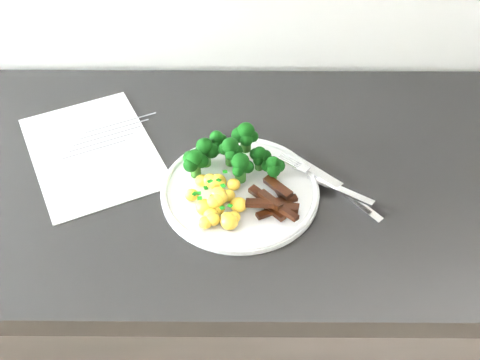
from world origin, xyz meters
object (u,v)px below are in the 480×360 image
counter (225,315)px  broccoli (231,152)px  plate (240,190)px  recipe_paper (93,151)px  potatoes (218,200)px  knife (345,195)px  beef_strips (274,201)px  fork (327,182)px

counter → broccoli: bearing=2.9°
counter → plate: bearing=-54.2°
recipe_paper → potatoes: potatoes is taller
knife → plate: bearing=176.4°
counter → potatoes: (0.00, -0.09, 0.47)m
plate → potatoes: potatoes is taller
beef_strips → potatoes: bearing=-179.7°
broccoli → fork: broccoli is taller
counter → knife: (0.20, -0.06, 0.46)m
broccoli → knife: (0.18, -0.06, -0.04)m
plate → potatoes: (-0.03, -0.04, 0.01)m
recipe_paper → plate: (0.26, -0.10, 0.01)m
potatoes → broccoli: bearing=76.9°
beef_strips → knife: beef_strips is taller
broccoli → plate: bearing=-73.8°
recipe_paper → potatoes: size_ratio=3.05×
recipe_paper → fork: fork is taller
counter → beef_strips: bearing=-43.8°
broccoli → beef_strips: bearing=-51.7°
beef_strips → counter: bearing=136.2°
plate → fork: size_ratio=1.73×
counter → recipe_paper: (-0.23, 0.05, 0.45)m
counter → beef_strips: size_ratio=23.30×
plate → knife: size_ratio=1.65×
counter → fork: (0.18, -0.04, 0.46)m
counter → knife: bearing=-16.2°
broccoli → beef_strips: 0.11m
plate → broccoli: bearing=106.2°
counter → broccoli: broccoli is taller
potatoes → knife: 0.21m
counter → broccoli: size_ratio=14.22×
counter → fork: fork is taller
recipe_paper → fork: size_ratio=2.33×
broccoli → knife: bearing=-18.2°
plate → knife: (0.17, -0.01, 0.00)m
potatoes → fork: bearing=14.8°
broccoli → potatoes: (-0.02, -0.09, -0.02)m
knife → fork: bearing=145.1°
recipe_paper → broccoli: bearing=-11.7°
potatoes → knife: potatoes is taller
counter → knife: 0.50m
broccoli → knife: broccoli is taller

